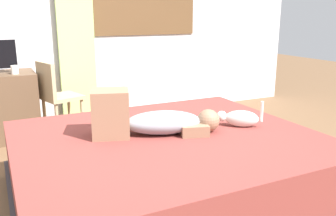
{
  "coord_description": "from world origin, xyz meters",
  "views": [
    {
      "loc": [
        -1.04,
        -2.18,
        1.36
      ],
      "look_at": [
        0.15,
        0.26,
        0.65
      ],
      "focal_mm": 38.58,
      "sensor_mm": 36.0,
      "label": 1
    }
  ],
  "objects_px": {
    "person_lying": "(150,119)",
    "chair_by_desk": "(56,94)",
    "bed": "(168,168)",
    "cat": "(239,118)",
    "cup": "(15,70)"
  },
  "relations": [
    {
      "from": "person_lying",
      "to": "chair_by_desk",
      "type": "xyz_separation_m",
      "value": [
        -0.4,
        1.67,
        -0.1
      ]
    },
    {
      "from": "bed",
      "to": "cat",
      "type": "relative_size",
      "value": 7.24
    },
    {
      "from": "bed",
      "to": "person_lying",
      "type": "distance_m",
      "value": 0.39
    },
    {
      "from": "person_lying",
      "to": "cat",
      "type": "height_order",
      "value": "person_lying"
    },
    {
      "from": "bed",
      "to": "cat",
      "type": "distance_m",
      "value": 0.68
    },
    {
      "from": "person_lying",
      "to": "cup",
      "type": "distance_m",
      "value": 1.95
    },
    {
      "from": "person_lying",
      "to": "cat",
      "type": "distance_m",
      "value": 0.72
    },
    {
      "from": "chair_by_desk",
      "to": "bed",
      "type": "bearing_deg",
      "value": -74.09
    },
    {
      "from": "cat",
      "to": "chair_by_desk",
      "type": "height_order",
      "value": "chair_by_desk"
    },
    {
      "from": "bed",
      "to": "cup",
      "type": "distance_m",
      "value": 2.14
    },
    {
      "from": "person_lying",
      "to": "chair_by_desk",
      "type": "height_order",
      "value": "chair_by_desk"
    },
    {
      "from": "cat",
      "to": "person_lying",
      "type": "bearing_deg",
      "value": 169.19
    },
    {
      "from": "cup",
      "to": "chair_by_desk",
      "type": "height_order",
      "value": "chair_by_desk"
    },
    {
      "from": "cup",
      "to": "cat",
      "type": "bearing_deg",
      "value": -52.08
    },
    {
      "from": "cat",
      "to": "cup",
      "type": "distance_m",
      "value": 2.43
    }
  ]
}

